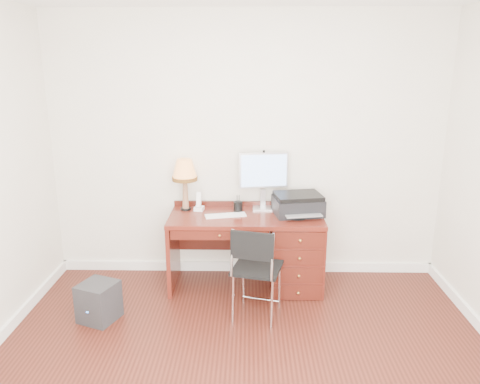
{
  "coord_description": "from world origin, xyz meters",
  "views": [
    {
      "loc": [
        0.02,
        -2.94,
        2.21
      ],
      "look_at": [
        -0.06,
        1.2,
        1.04
      ],
      "focal_mm": 35.0,
      "sensor_mm": 36.0,
      "label": 1
    }
  ],
  "objects_px": {
    "monitor": "(264,173)",
    "printer": "(298,204)",
    "desk": "(278,247)",
    "equipment_box": "(99,302)",
    "leg_lamp": "(185,173)",
    "chair": "(257,264)",
    "phone": "(199,205)"
  },
  "relations": [
    {
      "from": "printer",
      "to": "desk",
      "type": "bearing_deg",
      "value": -175.2
    },
    {
      "from": "monitor",
      "to": "phone",
      "type": "relative_size",
      "value": 3.05
    },
    {
      "from": "printer",
      "to": "equipment_box",
      "type": "bearing_deg",
      "value": -167.81
    },
    {
      "from": "desk",
      "to": "chair",
      "type": "distance_m",
      "value": 0.69
    },
    {
      "from": "leg_lamp",
      "to": "desk",
      "type": "bearing_deg",
      "value": -9.87
    },
    {
      "from": "printer",
      "to": "equipment_box",
      "type": "xyz_separation_m",
      "value": [
        -1.8,
        -0.74,
        -0.68
      ]
    },
    {
      "from": "desk",
      "to": "printer",
      "type": "relative_size",
      "value": 2.9
    },
    {
      "from": "desk",
      "to": "leg_lamp",
      "type": "xyz_separation_m",
      "value": [
        -0.94,
        0.16,
        0.72
      ]
    },
    {
      "from": "chair",
      "to": "leg_lamp",
      "type": "bearing_deg",
      "value": 145.83
    },
    {
      "from": "monitor",
      "to": "chair",
      "type": "xyz_separation_m",
      "value": [
        -0.08,
        -0.88,
        -0.59
      ]
    },
    {
      "from": "desk",
      "to": "chair",
      "type": "relative_size",
      "value": 1.75
    },
    {
      "from": "desk",
      "to": "monitor",
      "type": "bearing_deg",
      "value": 121.56
    },
    {
      "from": "leg_lamp",
      "to": "chair",
      "type": "relative_size",
      "value": 0.6
    },
    {
      "from": "monitor",
      "to": "printer",
      "type": "distance_m",
      "value": 0.46
    },
    {
      "from": "chair",
      "to": "equipment_box",
      "type": "height_order",
      "value": "chair"
    },
    {
      "from": "chair",
      "to": "printer",
      "type": "bearing_deg",
      "value": 73.71
    },
    {
      "from": "monitor",
      "to": "chair",
      "type": "height_order",
      "value": "monitor"
    },
    {
      "from": "chair",
      "to": "desk",
      "type": "bearing_deg",
      "value": 85.28
    },
    {
      "from": "phone",
      "to": "monitor",
      "type": "bearing_deg",
      "value": 17.83
    },
    {
      "from": "monitor",
      "to": "equipment_box",
      "type": "xyz_separation_m",
      "value": [
        -1.47,
        -0.92,
        -0.94
      ]
    },
    {
      "from": "desk",
      "to": "chair",
      "type": "xyz_separation_m",
      "value": [
        -0.22,
        -0.64,
        0.11
      ]
    },
    {
      "from": "printer",
      "to": "chair",
      "type": "distance_m",
      "value": 0.87
    },
    {
      "from": "printer",
      "to": "equipment_box",
      "type": "height_order",
      "value": "printer"
    },
    {
      "from": "chair",
      "to": "equipment_box",
      "type": "relative_size",
      "value": 2.5
    },
    {
      "from": "leg_lamp",
      "to": "phone",
      "type": "xyz_separation_m",
      "value": [
        0.14,
        -0.02,
        -0.32
      ]
    },
    {
      "from": "printer",
      "to": "leg_lamp",
      "type": "xyz_separation_m",
      "value": [
        -1.12,
        0.11,
        0.28
      ]
    },
    {
      "from": "monitor",
      "to": "leg_lamp",
      "type": "bearing_deg",
      "value": 175.21
    },
    {
      "from": "printer",
      "to": "phone",
      "type": "height_order",
      "value": "printer"
    },
    {
      "from": "desk",
      "to": "equipment_box",
      "type": "distance_m",
      "value": 1.77
    },
    {
      "from": "phone",
      "to": "printer",
      "type": "bearing_deg",
      "value": 4.58
    },
    {
      "from": "monitor",
      "to": "chair",
      "type": "relative_size",
      "value": 0.67
    },
    {
      "from": "desk",
      "to": "phone",
      "type": "relative_size",
      "value": 7.89
    }
  ]
}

